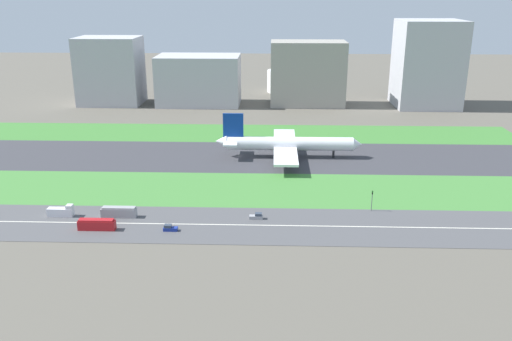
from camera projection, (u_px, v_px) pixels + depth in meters
The scene contains 18 objects.
ground_plane at pixel (239, 157), 239.07m from camera, with size 800.00×800.00×0.00m, color #5B564C.
runway at pixel (239, 157), 239.06m from camera, with size 280.00×46.00×0.10m, color #38383D.
grass_median_north at pixel (244, 133), 277.82m from camera, with size 280.00×36.00×0.10m, color #3D7A33.
grass_median_south at pixel (231, 189), 200.29m from camera, with size 280.00×36.00×0.10m, color #427F38.
highway at pixel (224, 225), 170.04m from camera, with size 280.00×28.00×0.10m, color #4C4C4F.
highway_centerline at pixel (224, 225), 170.02m from camera, with size 266.00×0.50×0.01m, color silver.
airliner at pixel (286, 144), 236.37m from camera, with size 65.00×56.00×19.70m.
car_4 at pixel (257, 216), 174.14m from camera, with size 4.40×1.80×2.00m.
truck_0 at pixel (61, 212), 176.00m from camera, with size 8.40×2.50×4.00m.
car_2 at pixel (170, 228), 165.56m from camera, with size 4.40×1.80×2.00m.
bus_0 at pixel (97, 225), 166.01m from camera, with size 11.60×2.50×3.50m.
bus_1 at pixel (119, 212), 175.33m from camera, with size 11.60×2.50×3.50m.
traffic_light at pixel (372, 199), 179.35m from camera, with size 0.36×0.50×7.20m.
terminal_building at pixel (110, 71), 342.90m from camera, with size 39.12×29.19×42.52m, color #B2B2B7.
hangar_building at pixel (199, 80), 342.87m from camera, with size 52.35×32.00×31.24m, color #B2B2B7.
office_tower at pixel (308, 74), 339.13m from camera, with size 46.97×25.42×40.30m, color #9E998E.
cargo_warehouse at pixel (427, 64), 334.59m from camera, with size 38.40×37.50×53.31m, color #B2B2B7.
fuel_tank_west at pixel (283, 81), 386.14m from camera, with size 23.06×23.06×15.76m, color silver.
Camera 1 is at (15.70, -227.80, 71.56)m, focal length 37.39 mm.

